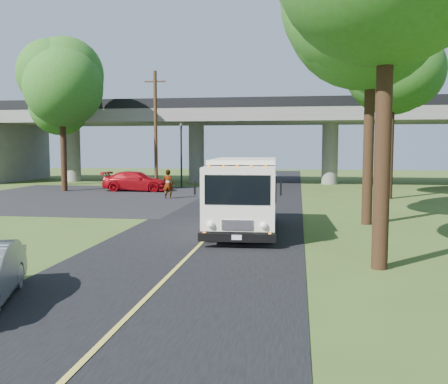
% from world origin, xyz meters
% --- Properties ---
extents(ground, '(120.00, 120.00, 0.00)m').
position_xyz_m(ground, '(0.00, 0.00, 0.00)').
color(ground, '#3A501C').
rests_on(ground, ground).
extents(road, '(7.00, 90.00, 0.02)m').
position_xyz_m(road, '(0.00, 10.00, 0.01)').
color(road, black).
rests_on(road, ground).
extents(parking_lot, '(16.00, 18.00, 0.01)m').
position_xyz_m(parking_lot, '(-11.00, 18.00, 0.01)').
color(parking_lot, black).
rests_on(parking_lot, ground).
extents(lane_line, '(0.12, 90.00, 0.01)m').
position_xyz_m(lane_line, '(0.00, 10.00, 0.03)').
color(lane_line, gold).
rests_on(lane_line, road).
extents(overpass, '(54.00, 10.00, 7.30)m').
position_xyz_m(overpass, '(0.00, 32.00, 4.56)').
color(overpass, slate).
rests_on(overpass, ground).
extents(traffic_signal, '(0.18, 0.22, 5.20)m').
position_xyz_m(traffic_signal, '(-6.00, 26.00, 3.20)').
color(traffic_signal, black).
rests_on(traffic_signal, ground).
extents(utility_pole, '(1.60, 0.26, 9.00)m').
position_xyz_m(utility_pole, '(-7.50, 24.00, 4.59)').
color(utility_pole, '#472D19').
rests_on(utility_pole, ground).
extents(tree_right_far, '(5.77, 5.67, 10.99)m').
position_xyz_m(tree_right_far, '(9.21, 19.84, 8.30)').
color(tree_right_far, '#382314').
rests_on(tree_right_far, ground).
extents(tree_left_lot, '(5.60, 5.50, 10.50)m').
position_xyz_m(tree_left_lot, '(-13.79, 21.84, 7.90)').
color(tree_left_lot, '#382314').
rests_on(tree_left_lot, ground).
extents(tree_left_far, '(5.26, 5.16, 9.89)m').
position_xyz_m(tree_left_far, '(-16.79, 27.84, 7.45)').
color(tree_left_far, '#382314').
rests_on(tree_left_far, ground).
extents(step_van, '(2.80, 6.91, 2.86)m').
position_xyz_m(step_van, '(1.17, 6.29, 1.55)').
color(step_van, silver).
rests_on(step_van, ground).
extents(red_sedan, '(5.08, 2.09, 1.47)m').
position_xyz_m(red_sedan, '(-8.68, 22.84, 0.73)').
color(red_sedan, '#A50A12').
rests_on(red_sedan, ground).
extents(pedestrian, '(0.70, 0.48, 1.87)m').
position_xyz_m(pedestrian, '(-4.96, 17.91, 0.93)').
color(pedestrian, gray).
rests_on(pedestrian, ground).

